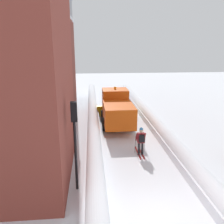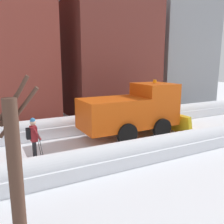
# 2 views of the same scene
# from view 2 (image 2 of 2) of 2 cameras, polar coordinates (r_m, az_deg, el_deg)

# --- Properties ---
(ground_plane) EXTENTS (80.00, 80.00, 0.00)m
(ground_plane) POSITION_cam_2_polar(r_m,az_deg,el_deg) (12.61, 2.63, -6.98)
(ground_plane) COLOR white
(snowbank_left) EXTENTS (1.10, 36.00, 1.05)m
(snowbank_left) POSITION_cam_2_polar(r_m,az_deg,el_deg) (14.65, -2.40, -2.45)
(snowbank_left) COLOR white
(snowbank_left) RESTS_ON ground
(snowbank_right) EXTENTS (1.10, 36.00, 0.96)m
(snowbank_right) POSITION_cam_2_polar(r_m,az_deg,el_deg) (10.48, 9.79, -8.73)
(snowbank_right) COLOR white
(snowbank_right) RESTS_ON ground
(building_brick_mid) EXTENTS (7.18, 6.75, 8.83)m
(building_brick_mid) POSITION_cam_2_polar(r_m,az_deg,el_deg) (20.02, -1.86, 12.73)
(building_brick_mid) COLOR brown
(building_brick_mid) RESTS_ON ground
(plow_truck) EXTENTS (3.20, 5.98, 3.12)m
(plow_truck) POSITION_cam_2_polar(r_m,az_deg,el_deg) (13.21, 5.27, 0.47)
(plow_truck) COLOR #DB510F
(plow_truck) RESTS_ON ground
(skier) EXTENTS (0.62, 1.80, 1.81)m
(skier) POSITION_cam_2_polar(r_m,az_deg,el_deg) (10.53, -18.32, -5.63)
(skier) COLOR black
(skier) RESTS_ON ground
(bare_tree_near) EXTENTS (0.67, 1.18, 3.80)m
(bare_tree_near) POSITION_cam_2_polar(r_m,az_deg,el_deg) (5.28, -22.10, -13.93)
(bare_tree_near) COLOR #493025
(bare_tree_near) RESTS_ON ground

